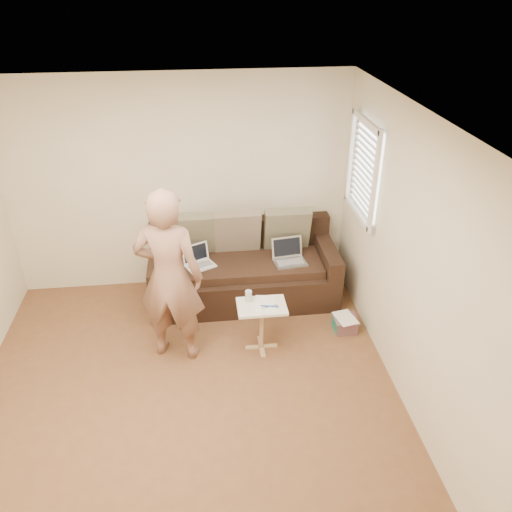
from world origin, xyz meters
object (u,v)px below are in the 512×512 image
at_px(sofa, 244,267).
at_px(laptop_white, 200,267).
at_px(drinking_glass, 249,296).
at_px(side_table, 262,327).
at_px(person, 169,277).
at_px(striped_box, 345,324).
at_px(laptop_silver, 290,263).

xyz_separation_m(sofa, laptop_white, (-0.51, -0.09, 0.10)).
height_order(laptop_white, drinking_glass, drinking_glass).
height_order(side_table, drinking_glass, drinking_glass).
distance_m(laptop_white, side_table, 1.11).
bearing_deg(laptop_white, sofa, -15.89).
height_order(sofa, person, person).
bearing_deg(laptop_white, drinking_glass, -85.32).
bearing_deg(drinking_glass, person, -176.08).
relative_size(sofa, laptop_white, 6.77).
bearing_deg(laptop_white, side_table, -82.13).
bearing_deg(laptop_white, striped_box, -50.01).
distance_m(person, side_table, 1.11).
relative_size(sofa, striped_box, 8.56).
relative_size(side_table, striped_box, 2.14).
distance_m(laptop_silver, drinking_glass, 0.95).
height_order(laptop_white, striped_box, laptop_white).
xyz_separation_m(sofa, person, (-0.81, -0.95, 0.51)).
xyz_separation_m(laptop_white, person, (-0.30, -0.86, 0.41)).
bearing_deg(person, drinking_glass, -161.22).
xyz_separation_m(sofa, drinking_glass, (-0.04, -0.89, 0.19)).
bearing_deg(side_table, sofa, 95.02).
distance_m(laptop_silver, side_table, 0.99).
distance_m(laptop_white, drinking_glass, 0.94).
distance_m(sofa, side_table, 1.00).
relative_size(sofa, person, 1.18).
relative_size(side_table, drinking_glass, 4.59).
height_order(person, drinking_glass, person).
bearing_deg(laptop_white, laptop_silver, -28.47).
height_order(person, side_table, person).
height_order(laptop_silver, striped_box, laptop_silver).
distance_m(sofa, striped_box, 1.36).
height_order(laptop_white, side_table, laptop_white).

